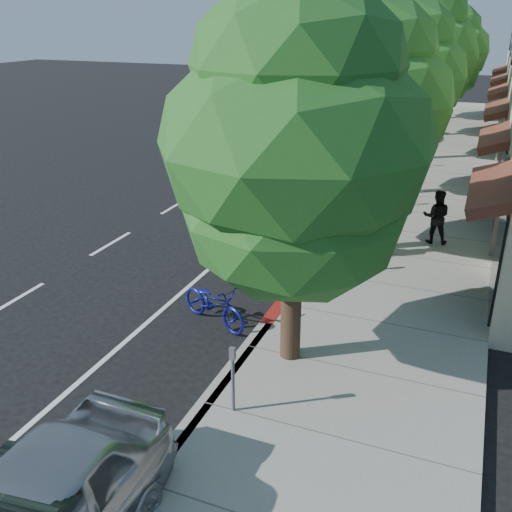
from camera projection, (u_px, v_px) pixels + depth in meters
The scene contains 17 objects.
ground at pixel (281, 309), 13.52m from camera, with size 120.00×120.00×0.00m, color black.
sidewalk at pixel (422, 215), 19.53m from camera, with size 4.60×56.00×0.15m, color gray.
curb at pixel (356, 208), 20.32m from camera, with size 0.30×56.00×0.15m, color #9E998E.
curb_red_segment at pixel (294, 289), 14.35m from camera, with size 0.32×4.00×0.15m, color maroon.
street_tree_0 at pixel (295, 149), 9.81m from camera, with size 4.82×4.82×7.15m.
street_tree_1 at pixel (367, 104), 14.94m from camera, with size 4.55×4.55×7.01m.
street_tree_2 at pixel (402, 79), 20.04m from camera, with size 4.51×4.51×7.08m.
street_tree_3 at pixel (424, 52), 24.94m from camera, with size 4.46×4.46×7.80m.
street_tree_4 at pixel (436, 60), 30.35m from camera, with size 4.46×4.46×6.83m.
street_tree_5 at pixel (446, 52), 35.45m from camera, with size 5.29×5.29×7.12m.
cyclist at pixel (327, 231), 15.61m from camera, with size 0.71×0.47×1.96m, color white.
bicycle at pixel (214, 303), 12.71m from camera, with size 0.68×1.95×1.03m, color navy.
silver_suv at pixel (281, 200), 18.56m from camera, with size 2.80×6.07×1.69m, color #A8A8AC.
dark_sedan at pixel (334, 168), 22.75m from camera, with size 1.61×4.61×1.52m, color black.
white_pickup at pixel (394, 131), 30.01m from camera, with size 2.10×5.17×1.50m, color silver.
dark_suv_far at pixel (387, 109), 36.25m from camera, with size 1.99×4.94×1.68m, color black.
pedestrian at pixel (436, 217), 16.74m from camera, with size 0.78×0.61×1.61m, color black.
Camera 1 is at (3.89, -11.29, 6.49)m, focal length 40.00 mm.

